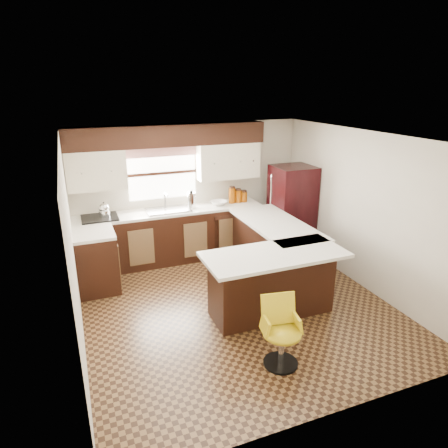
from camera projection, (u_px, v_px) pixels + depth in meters
name	position (u px, v px, depth m)	size (l,w,h in m)	color
floor	(236.00, 305.00, 5.79)	(4.40, 4.40, 0.00)	#49301A
ceiling	(238.00, 138.00, 4.99)	(4.40, 4.40, 0.00)	silver
wall_back	(190.00, 190.00, 7.33)	(4.40, 4.40, 0.00)	beige
wall_front	(336.00, 308.00, 3.46)	(4.40, 4.40, 0.00)	beige
wall_left	(72.00, 250.00, 4.67)	(4.40, 4.40, 0.00)	beige
wall_right	(363.00, 211.00, 6.12)	(4.40, 4.40, 0.00)	beige
base_cab_back	(172.00, 236.00, 7.16)	(3.30, 0.60, 0.90)	black
base_cab_left	(97.00, 262.00, 6.12)	(0.60, 0.70, 0.90)	black
counter_back	(171.00, 211.00, 7.00)	(3.30, 0.60, 0.04)	silver
counter_left	(93.00, 233.00, 5.96)	(0.60, 0.70, 0.04)	silver
soffit	(168.00, 135.00, 6.70)	(3.40, 0.35, 0.36)	black
upper_cab_left	(96.00, 170.00, 6.44)	(0.94, 0.35, 0.64)	beige
upper_cab_right	(228.00, 161.00, 7.23)	(1.14, 0.35, 0.64)	beige
window_pane	(162.00, 173.00, 7.02)	(1.20, 0.02, 0.90)	white
valance	(162.00, 151.00, 6.85)	(1.30, 0.06, 0.18)	#D19B93
sink	(168.00, 210.00, 6.95)	(0.75, 0.45, 0.03)	#B2B2B7
dishwasher	(229.00, 235.00, 7.26)	(0.58, 0.03, 0.78)	black
cooktop	(100.00, 218.00, 6.56)	(0.58, 0.50, 0.03)	black
peninsula_long	(272.00, 252.00, 6.50)	(0.60, 1.95, 0.90)	black
peninsula_return	(271.00, 284.00, 5.46)	(1.65, 0.60, 0.90)	black
counter_pen_long	(276.00, 224.00, 6.36)	(0.84, 1.95, 0.04)	silver
counter_pen_return	(275.00, 255.00, 5.22)	(1.89, 0.84, 0.04)	silver
refrigerator	(291.00, 210.00, 7.39)	(0.71, 0.68, 1.65)	black
bar_chair	(282.00, 334.00, 4.44)	(0.43, 0.43, 0.81)	gold
kettle	(104.00, 209.00, 6.54)	(0.18, 0.18, 0.25)	silver
percolator	(191.00, 200.00, 7.08)	(0.15, 0.15, 0.28)	silver
mixing_bowl	(218.00, 203.00, 7.29)	(0.30, 0.30, 0.07)	white
canister_large	(232.00, 195.00, 7.37)	(0.12, 0.12, 0.28)	#853C04
canister_med	(238.00, 196.00, 7.42)	(0.13, 0.13, 0.23)	#853C04
canister_small	(244.00, 197.00, 7.46)	(0.13, 0.13, 0.19)	#853C04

